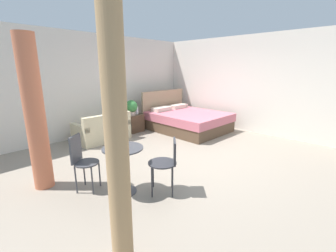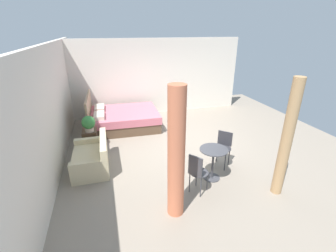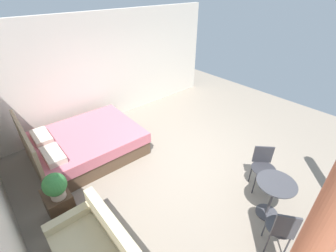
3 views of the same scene
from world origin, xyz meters
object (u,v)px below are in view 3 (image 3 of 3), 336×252
Objects in this scene: bed at (85,144)px; cafe_chair_near_window at (282,228)px; nightstand at (60,204)px; potted_plant at (55,186)px; couch at (95,252)px; cafe_chair_near_couch at (263,164)px; vase at (50,185)px; balcony_table at (273,193)px.

bed is 4.10m from cafe_chair_near_window.
nightstand is 0.52m from potted_plant.
couch is 2.99× the size of potted_plant.
couch is (-2.38, 0.94, -0.05)m from bed.
bed is 3.75m from cafe_chair_near_couch.
vase is 3.60m from balcony_table.
cafe_chair_near_window is (-2.69, -2.12, 0.27)m from nightstand.
vase reaches higher than balcony_table.
couch is 1.83× the size of balcony_table.
cafe_chair_near_couch reaches higher than nightstand.
couch is at bearing 77.10° from cafe_chair_near_couch.
nightstand is at bearing 38.34° from cafe_chair_near_window.
bed reaches higher than cafe_chair_near_couch.
vase is at bearing 4.37° from couch.
balcony_table is 0.82× the size of cafe_chair_near_window.
cafe_chair_near_couch is (-1.72, -3.13, -0.24)m from potted_plant.
nightstand is 1.17× the size of potted_plant.
vase reaches higher than nightstand.
cafe_chair_near_window reaches higher than balcony_table.
balcony_table is (-2.41, -2.68, -0.13)m from vase.
couch is 2.55× the size of nightstand.
couch is at bearing -175.98° from nightstand.
balcony_table is at bearing 134.01° from cafe_chair_near_couch.
couch is 1.30m from vase.
cafe_chair_near_window is (-2.81, -2.14, -0.10)m from vase.
cafe_chair_near_couch reaches higher than couch.
vase is (0.12, 0.02, 0.37)m from nightstand.
vase is (1.24, 0.09, 0.38)m from couch.
potted_plant is 3.44m from balcony_table.
bed is 3.91m from balcony_table.
balcony_table is 0.67m from cafe_chair_near_couch.
potted_plant is (1.02, 0.06, 0.51)m from couch.
nightstand is at bearing 59.92° from cafe_chair_near_couch.
potted_plant is at bearing 61.15° from cafe_chair_near_couch.
nightstand is (1.12, 0.08, 0.00)m from couch.
balcony_table is at bearing -53.55° from cafe_chair_near_window.
nightstand is 2.41× the size of vase.
cafe_chair_near_window is at bearing -127.45° from couch.
bed reaches higher than balcony_table.
bed is 2.56× the size of cafe_chair_near_window.
balcony_table is (-3.55, -1.64, 0.20)m from bed.
bed reaches higher than nightstand.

